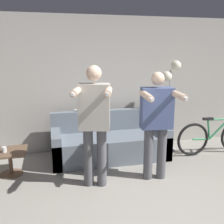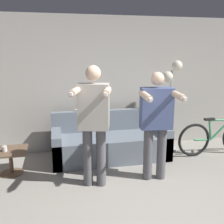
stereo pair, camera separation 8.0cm
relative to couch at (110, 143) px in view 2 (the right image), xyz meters
name	(u,v)px [view 2 (the right image)]	position (x,y,z in m)	size (l,w,h in m)	color
wall_back	(115,84)	(0.22, 0.59, 1.02)	(10.00, 0.05, 2.60)	#B7B2A8
couch	(110,143)	(0.00, 0.00, 0.00)	(2.10, 0.83, 0.84)	slate
person_left	(94,119)	(-0.45, -0.98, 0.74)	(0.61, 0.76, 1.76)	#56565B
person_right	(156,119)	(0.49, -0.98, 0.68)	(0.59, 0.73, 1.65)	#56565B
cat	(89,107)	(-0.35, 0.31, 0.63)	(0.45, 0.12, 0.16)	silver
floor_lamp	(172,83)	(1.23, 0.13, 1.06)	(0.38, 0.32, 1.77)	#B2B2B7
side_table	(11,156)	(-1.70, -0.31, 0.01)	(0.52, 0.52, 0.40)	brown
cup	(5,149)	(-1.77, -0.34, 0.16)	(0.07, 0.07, 0.09)	white
bicycle	(216,137)	(2.00, -0.28, 0.06)	(1.56, 0.07, 0.72)	black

